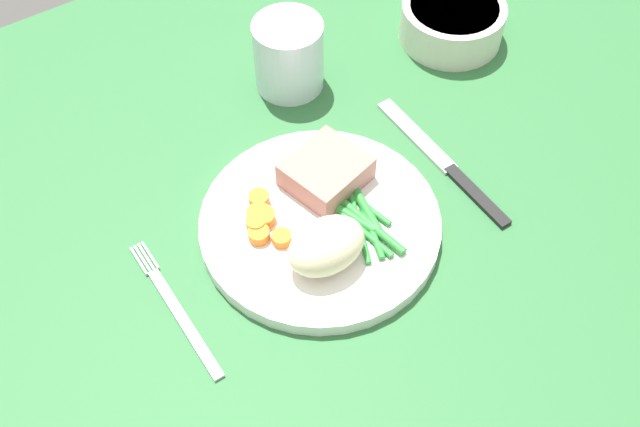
# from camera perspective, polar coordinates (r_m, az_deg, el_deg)

# --- Properties ---
(dining_table) EXTENTS (1.20, 0.90, 0.02)m
(dining_table) POSITION_cam_1_polar(r_m,az_deg,el_deg) (0.77, 0.70, 0.24)
(dining_table) COLOR #2D6B38
(dining_table) RESTS_ON ground
(dinner_plate) EXTENTS (0.24, 0.24, 0.02)m
(dinner_plate) POSITION_cam_1_polar(r_m,az_deg,el_deg) (0.74, 0.00, -0.83)
(dinner_plate) COLOR white
(dinner_plate) RESTS_ON dining_table
(meat_portion) EXTENTS (0.09, 0.08, 0.03)m
(meat_portion) POSITION_cam_1_polar(r_m,az_deg,el_deg) (0.75, 0.46, 3.16)
(meat_portion) COLOR #B2756B
(meat_portion) RESTS_ON dinner_plate
(mashed_potatoes) EXTENTS (0.08, 0.05, 0.05)m
(mashed_potatoes) POSITION_cam_1_polar(r_m,az_deg,el_deg) (0.69, 0.48, -2.46)
(mashed_potatoes) COLOR beige
(mashed_potatoes) RESTS_ON dinner_plate
(carrot_slices) EXTENTS (0.04, 0.07, 0.01)m
(carrot_slices) POSITION_cam_1_polar(r_m,az_deg,el_deg) (0.73, -4.38, -0.51)
(carrot_slices) COLOR orange
(carrot_slices) RESTS_ON dinner_plate
(green_beans) EXTENTS (0.05, 0.11, 0.01)m
(green_beans) POSITION_cam_1_polar(r_m,az_deg,el_deg) (0.73, 3.25, -0.37)
(green_beans) COLOR #2D8C38
(green_beans) RESTS_ON dinner_plate
(fork) EXTENTS (0.01, 0.17, 0.00)m
(fork) POSITION_cam_1_polar(r_m,az_deg,el_deg) (0.71, -10.79, -7.04)
(fork) COLOR silver
(fork) RESTS_ON dining_table
(knife) EXTENTS (0.02, 0.20, 0.01)m
(knife) POSITION_cam_1_polar(r_m,az_deg,el_deg) (0.81, 9.34, 3.73)
(knife) COLOR black
(knife) RESTS_ON dining_table
(water_glass) EXTENTS (0.08, 0.08, 0.08)m
(water_glass) POSITION_cam_1_polar(r_m,az_deg,el_deg) (0.86, -2.37, 11.51)
(water_glass) COLOR silver
(water_glass) RESTS_ON dining_table
(salad_bowl) EXTENTS (0.12, 0.12, 0.05)m
(salad_bowl) POSITION_cam_1_polar(r_m,az_deg,el_deg) (0.94, 9.93, 14.16)
(salad_bowl) COLOR silver
(salad_bowl) RESTS_ON dining_table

